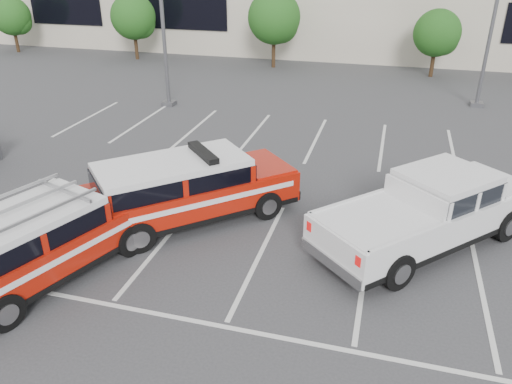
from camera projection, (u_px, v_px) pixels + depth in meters
ground at (260, 255)px, 13.01m from camera, size 120.00×120.00×0.00m
stall_markings at (294, 184)px, 16.89m from camera, size 23.00×15.00×0.01m
tree_far_left at (13, 17)px, 36.92m from camera, size 2.77×2.77×3.99m
tree_left at (135, 18)px, 34.40m from camera, size 3.07×3.07×4.42m
tree_mid_left at (276, 19)px, 31.89m from camera, size 3.37×3.37×4.85m
tree_mid_right at (438, 35)px, 29.73m from camera, size 2.77×2.77×3.99m
fire_chief_suv at (189, 193)px, 14.35m from camera, size 5.81×5.67×2.09m
white_pickup at (428, 217)px, 13.20m from camera, size 5.98×6.20×1.97m
ladder_suv at (41, 246)px, 11.82m from camera, size 3.74×5.72×2.10m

